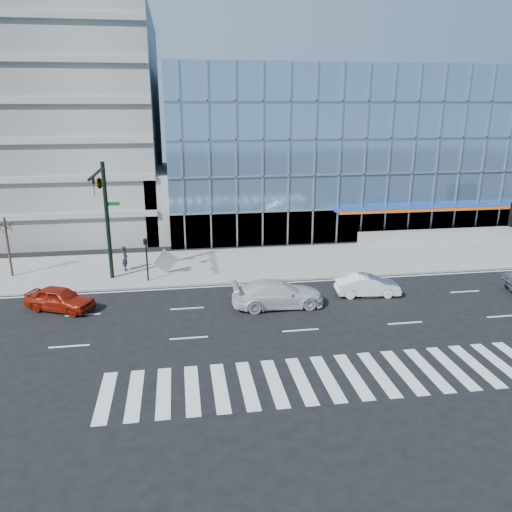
# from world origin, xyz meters

# --- Properties ---
(ground) EXTENTS (160.00, 160.00, 0.00)m
(ground) POSITION_xyz_m (0.00, 0.00, 0.00)
(ground) COLOR black
(ground) RESTS_ON ground
(sidewalk) EXTENTS (120.00, 8.00, 0.15)m
(sidewalk) POSITION_xyz_m (0.00, 8.00, 0.07)
(sidewalk) COLOR gray
(sidewalk) RESTS_ON ground
(theatre_building) EXTENTS (42.00, 26.00, 15.00)m
(theatre_building) POSITION_xyz_m (14.00, 26.00, 7.50)
(theatre_building) COLOR #7097BB
(theatre_building) RESTS_ON ground
(parking_garage) EXTENTS (24.00, 24.00, 20.00)m
(parking_garage) POSITION_xyz_m (-20.00, 26.00, 10.00)
(parking_garage) COLOR gray
(parking_garage) RESTS_ON ground
(ramp_block) EXTENTS (6.00, 8.00, 6.00)m
(ramp_block) POSITION_xyz_m (-6.00, 18.00, 3.00)
(ramp_block) COLOR gray
(ramp_block) RESTS_ON ground
(tower_backdrop) EXTENTS (14.00, 14.00, 48.00)m
(tower_backdrop) POSITION_xyz_m (-30.00, 70.00, 24.00)
(tower_backdrop) COLOR gray
(tower_backdrop) RESTS_ON ground
(traffic_signal) EXTENTS (1.14, 5.74, 8.00)m
(traffic_signal) POSITION_xyz_m (-11.00, 4.57, 6.16)
(traffic_signal) COLOR black
(traffic_signal) RESTS_ON sidewalk
(ped_signal_post) EXTENTS (0.30, 0.33, 3.00)m
(ped_signal_post) POSITION_xyz_m (-8.50, 4.94, 2.14)
(ped_signal_post) COLOR black
(ped_signal_post) RESTS_ON sidewalk
(street_tree_near) EXTENTS (1.10, 1.10, 4.23)m
(street_tree_near) POSITION_xyz_m (-18.00, 7.50, 3.78)
(street_tree_near) COLOR #332319
(street_tree_near) RESTS_ON sidewalk
(white_suv) EXTENTS (5.55, 2.32, 1.60)m
(white_suv) POSITION_xyz_m (-0.56, -0.50, 0.80)
(white_suv) COLOR silver
(white_suv) RESTS_ON ground
(white_sedan) EXTENTS (4.19, 1.83, 1.34)m
(white_sedan) POSITION_xyz_m (5.44, 0.39, 0.67)
(white_sedan) COLOR white
(white_sedan) RESTS_ON ground
(red_sedan) EXTENTS (4.48, 3.28, 1.42)m
(red_sedan) POSITION_xyz_m (-13.39, 0.94, 0.71)
(red_sedan) COLOR maroon
(red_sedan) RESTS_ON ground
(pedestrian) EXTENTS (0.55, 0.73, 1.82)m
(pedestrian) POSITION_xyz_m (-10.21, 7.50, 1.06)
(pedestrian) COLOR black
(pedestrian) RESTS_ON sidewalk
(tilted_panel) EXTENTS (1.77, 0.58, 1.83)m
(tilted_panel) POSITION_xyz_m (-7.30, 6.36, 1.07)
(tilted_panel) COLOR #A1A1A1
(tilted_panel) RESTS_ON sidewalk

